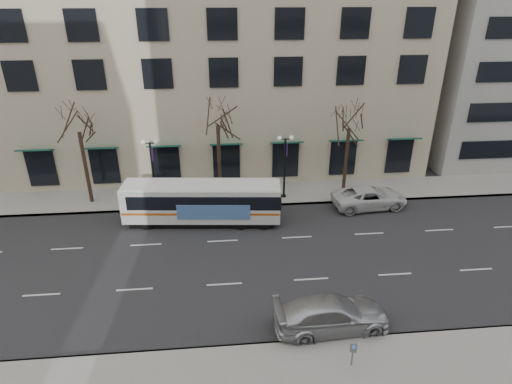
{
  "coord_description": "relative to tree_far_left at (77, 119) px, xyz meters",
  "views": [
    {
      "loc": [
        -0.03,
        -21.95,
        15.2
      ],
      "look_at": [
        2.14,
        1.28,
        4.0
      ],
      "focal_mm": 30.0,
      "sensor_mm": 36.0,
      "label": 1
    }
  ],
  "objects": [
    {
      "name": "tree_far_mid",
      "position": [
        10.0,
        0.0,
        0.21
      ],
      "size": [
        3.6,
        3.6,
        8.55
      ],
      "color": "black",
      "rests_on": "ground"
    },
    {
      "name": "lamp_post_right",
      "position": [
        15.01,
        -0.6,
        -3.75
      ],
      "size": [
        1.22,
        0.45,
        5.21
      ],
      "color": "black",
      "rests_on": "ground"
    },
    {
      "name": "white_pickup",
      "position": [
        21.27,
        -2.6,
        -5.91
      ],
      "size": [
        5.85,
        3.03,
        1.58
      ],
      "primitive_type": "imported",
      "rotation": [
        0.0,
        0.0,
        1.65
      ],
      "color": "silver",
      "rests_on": "ground"
    },
    {
      "name": "tree_far_right",
      "position": [
        20.0,
        0.0,
        -0.28
      ],
      "size": [
        3.6,
        3.6,
        8.06
      ],
      "color": "black",
      "rests_on": "ground"
    },
    {
      "name": "sidewalk_far",
      "position": [
        15.0,
        0.2,
        -6.62
      ],
      "size": [
        80.0,
        4.0,
        0.15
      ],
      "primitive_type": "cube",
      "color": "gray",
      "rests_on": "ground"
    },
    {
      "name": "building_hotel",
      "position": [
        8.0,
        12.2,
        5.3
      ],
      "size": [
        40.0,
        20.0,
        24.0
      ],
      "primitive_type": "cube",
      "color": "#BCB290",
      "rests_on": "ground"
    },
    {
      "name": "pay_station",
      "position": [
        15.44,
        -17.5,
        -5.59
      ],
      "size": [
        0.33,
        0.26,
        1.32
      ],
      "rotation": [
        0.0,
        0.0,
        -0.31
      ],
      "color": "slate",
      "rests_on": "sidewalk_near"
    },
    {
      "name": "ground",
      "position": [
        10.0,
        -8.8,
        -6.7
      ],
      "size": [
        160.0,
        160.0,
        0.0
      ],
      "primitive_type": "plane",
      "color": "black",
      "rests_on": "ground"
    },
    {
      "name": "silver_car",
      "position": [
        15.15,
        -15.0,
        -5.87
      ],
      "size": [
        5.82,
        2.67,
        1.65
      ],
      "primitive_type": "imported",
      "rotation": [
        0.0,
        0.0,
        1.63
      ],
      "color": "#B8BBC1",
      "rests_on": "ground"
    },
    {
      "name": "tree_far_left",
      "position": [
        0.0,
        0.0,
        0.0
      ],
      "size": [
        3.6,
        3.6,
        8.34
      ],
      "color": "black",
      "rests_on": "ground"
    },
    {
      "name": "city_bus",
      "position": [
        8.76,
        -3.78,
        -5.07
      ],
      "size": [
        11.14,
        3.42,
        2.97
      ],
      "rotation": [
        0.0,
        0.0,
        -0.1
      ],
      "color": "white",
      "rests_on": "ground"
    },
    {
      "name": "lamp_post_left",
      "position": [
        5.01,
        -0.6,
        -3.75
      ],
      "size": [
        1.22,
        0.45,
        5.21
      ],
      "color": "black",
      "rests_on": "ground"
    }
  ]
}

